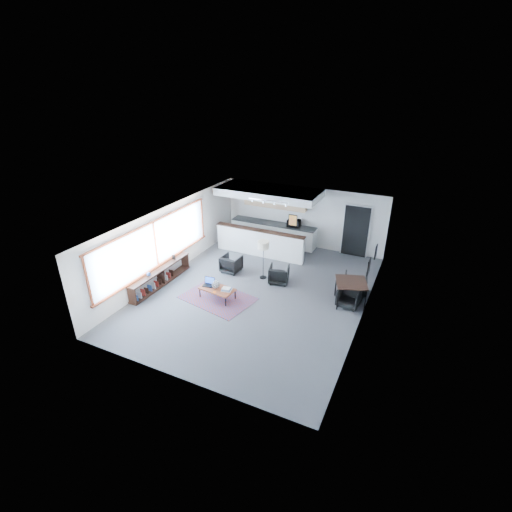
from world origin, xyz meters
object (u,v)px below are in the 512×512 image
at_px(laptop, 209,283).
at_px(book_stack, 227,289).
at_px(coffee_table, 217,289).
at_px(ceramic_pot, 216,285).
at_px(armchair_left, 231,263).
at_px(floor_lamp, 263,246).
at_px(microwave, 294,222).
at_px(armchair_right, 279,274).
at_px(dining_table, 351,284).
at_px(dining_chair_far, 355,284).
at_px(dining_chair_near, 349,298).

relative_size(laptop, book_stack, 1.09).
bearing_deg(coffee_table, ceramic_pot, -174.92).
height_order(ceramic_pot, armchair_left, armchair_left).
height_order(book_stack, floor_lamp, floor_lamp).
height_order(ceramic_pot, microwave, microwave).
relative_size(armchair_right, microwave, 1.30).
relative_size(dining_table, dining_chair_far, 1.87).
bearing_deg(dining_table, dining_chair_near, -82.43).
xyz_separation_m(armchair_left, dining_table, (4.53, -0.31, 0.38)).
xyz_separation_m(dining_table, dining_chair_far, (0.02, 0.74, -0.41)).
distance_m(book_stack, armchair_left, 2.05).
relative_size(dining_chair_far, microwave, 1.20).
distance_m(book_stack, dining_chair_near, 3.95).
bearing_deg(dining_chair_far, ceramic_pot, 19.55).
distance_m(armchair_left, microwave, 3.53).
bearing_deg(book_stack, armchair_right, 59.79).
height_order(ceramic_pot, book_stack, ceramic_pot).
height_order(armchair_right, dining_chair_far, armchair_right).
height_order(coffee_table, armchair_left, armchair_left).
height_order(dining_table, dining_chair_far, dining_table).
distance_m(ceramic_pot, dining_chair_far, 4.70).
distance_m(laptop, dining_chair_far, 4.93).
height_order(book_stack, armchair_right, armchair_right).
height_order(armchair_right, dining_table, dining_table).
relative_size(ceramic_pot, dining_chair_near, 0.45).
relative_size(floor_lamp, dining_chair_far, 2.28).
bearing_deg(armchair_left, laptop, 96.43).
distance_m(armchair_right, floor_lamp, 1.12).
bearing_deg(floor_lamp, microwave, 90.12).
bearing_deg(armchair_right, dining_chair_near, 156.41).
relative_size(dining_table, dining_chair_near, 2.01).
height_order(dining_table, dining_chair_near, dining_table).
relative_size(armchair_right, dining_chair_far, 1.09).
bearing_deg(dining_chair_near, dining_table, 105.06).
bearing_deg(microwave, armchair_right, -81.30).
bearing_deg(laptop, coffee_table, -21.47).
xyz_separation_m(laptop, floor_lamp, (1.15, 1.85, 0.82)).
bearing_deg(dining_table, dining_chair_far, 88.71).
xyz_separation_m(laptop, armchair_left, (-0.14, 1.79, -0.10)).
relative_size(laptop, dining_chair_far, 0.60).
relative_size(laptop, ceramic_pot, 1.45).
bearing_deg(dining_chair_far, microwave, -50.34).
distance_m(floor_lamp, microwave, 3.15).
distance_m(laptop, book_stack, 0.72).
distance_m(ceramic_pot, dining_table, 4.37).
height_order(coffee_table, book_stack, book_stack).
xyz_separation_m(dining_chair_far, microwave, (-3.26, 2.77, 0.79)).
distance_m(armchair_left, floor_lamp, 1.59).
bearing_deg(microwave, floor_lamp, -92.72).
relative_size(ceramic_pot, dining_chair_far, 0.42).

